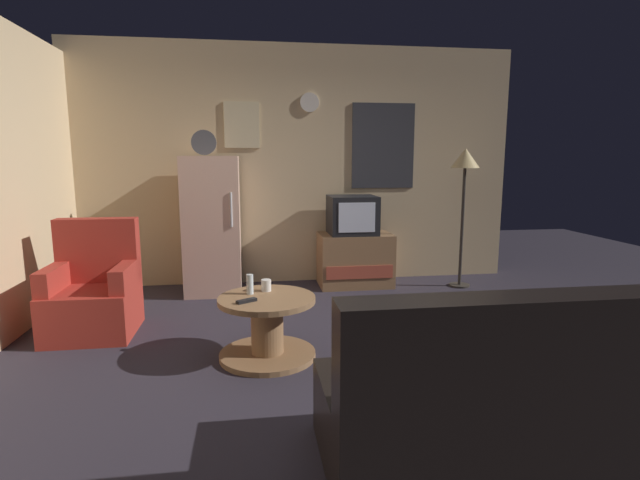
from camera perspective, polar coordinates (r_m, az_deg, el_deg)
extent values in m
plane|color=#2D2833|center=(3.72, 1.16, -13.83)|extent=(12.00, 12.00, 0.00)
cube|color=#D1B284|center=(5.84, -2.71, 8.66)|extent=(5.20, 0.10, 2.77)
cube|color=#333338|center=(5.97, 7.42, 10.88)|extent=(0.76, 0.02, 1.00)
cube|color=beige|center=(5.77, -9.17, 13.19)|extent=(0.40, 0.02, 0.52)
cylinder|color=silver|center=(5.83, -1.24, 15.84)|extent=(0.22, 0.03, 0.22)
cube|color=beige|center=(5.46, -12.51, 1.69)|extent=(0.60, 0.60, 1.50)
cylinder|color=silver|center=(5.12, -10.38, 3.51)|extent=(0.02, 0.02, 0.36)
cylinder|color=#4C4C51|center=(5.34, -13.47, 11.06)|extent=(0.26, 0.04, 0.26)
cube|color=#8E6642|center=(5.70, 4.12, -2.30)|extent=(0.84, 0.52, 0.61)
cube|color=#AD4733|center=(5.47, 4.69, -3.81)|extent=(0.76, 0.01, 0.15)
cube|color=black|center=(5.61, 3.80, 2.95)|extent=(0.54, 0.50, 0.44)
cube|color=silver|center=(5.37, 4.36, 2.65)|extent=(0.41, 0.01, 0.33)
cylinder|color=#332D28|center=(5.94, 16.02, -5.10)|extent=(0.24, 0.24, 0.02)
cylinder|color=#332D28|center=(5.81, 16.33, 1.50)|extent=(0.04, 0.04, 1.40)
cone|color=#F2D18C|center=(5.76, 16.69, 9.20)|extent=(0.32, 0.32, 0.22)
cylinder|color=#8E6642|center=(3.77, -6.15, -13.21)|extent=(0.72, 0.72, 0.04)
cylinder|color=#8E6642|center=(3.69, -6.21, -10.15)|extent=(0.24, 0.24, 0.43)
cylinder|color=#8E6642|center=(3.62, -6.27, -6.96)|extent=(0.72, 0.72, 0.04)
cylinder|color=silver|center=(3.69, -8.22, -5.16)|extent=(0.05, 0.05, 0.15)
cylinder|color=silver|center=(3.77, -6.33, -5.30)|extent=(0.08, 0.08, 0.09)
cube|color=black|center=(3.50, -8.61, -7.07)|extent=(0.15, 0.11, 0.02)
cube|color=#A52D23|center=(4.56, -25.08, -7.60)|extent=(0.68, 0.68, 0.40)
cube|color=#A52D23|center=(4.70, -24.59, -1.07)|extent=(0.68, 0.16, 0.56)
cube|color=#A52D23|center=(4.58, -28.70, -3.93)|extent=(0.12, 0.60, 0.20)
cube|color=#A52D23|center=(4.41, -21.87, -3.91)|extent=(0.12, 0.60, 0.20)
cube|color=black|center=(2.70, 19.70, -19.17)|extent=(1.70, 0.80, 0.40)
cube|color=black|center=(2.28, 23.93, -12.24)|extent=(1.70, 0.20, 0.52)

